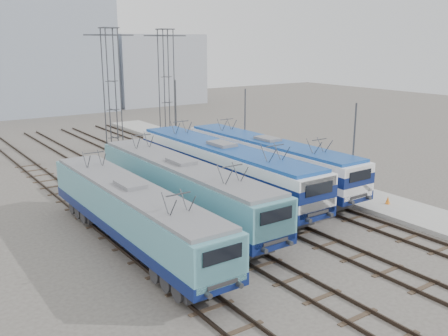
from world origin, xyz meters
TOP-DOWN VIEW (x-y plane):
  - ground at (0.00, 0.00)m, footprint 160.00×160.00m
  - platform at (10.20, 8.00)m, footprint 4.00×70.00m
  - locomotive_far_left at (-6.75, 3.54)m, footprint 2.71×17.11m
  - locomotive_center_left at (-2.25, 5.94)m, footprint 2.84×17.91m
  - locomotive_center_right at (2.25, 8.10)m, footprint 2.99×18.90m
  - locomotive_far_right at (6.75, 8.55)m, footprint 2.83×17.91m
  - catenary_tower_west at (0.00, 22.00)m, footprint 4.50×1.20m
  - catenary_tower_east at (6.50, 24.00)m, footprint 4.50×1.20m
  - mast_front at (8.60, 2.00)m, footprint 0.12×0.12m
  - mast_mid at (8.60, 14.00)m, footprint 0.12×0.12m
  - mast_rear at (8.60, 26.00)m, footprint 0.12×0.12m
  - safety_cone at (10.11, 0.08)m, footprint 0.32×0.32m
  - building_center at (4.00, 62.00)m, footprint 22.00×14.00m
  - building_east at (24.00, 62.00)m, footprint 16.00×12.00m

SIDE VIEW (x-z plane):
  - ground at x=0.00m, z-range 0.00..0.00m
  - platform at x=10.20m, z-range 0.00..0.30m
  - safety_cone at x=10.11m, z-range 0.30..0.84m
  - locomotive_far_left at x=-6.75m, z-range 0.53..3.75m
  - locomotive_center_left at x=-2.25m, z-range 0.55..3.92m
  - locomotive_far_right at x=6.75m, z-range 0.60..3.97m
  - locomotive_center_right at x=2.25m, z-range 0.63..4.18m
  - mast_front at x=8.60m, z-range 0.00..7.00m
  - mast_mid at x=8.60m, z-range 0.00..7.00m
  - mast_rear at x=8.60m, z-range 0.00..7.00m
  - building_east at x=24.00m, z-range 0.00..12.00m
  - catenary_tower_west at x=0.00m, z-range 0.64..12.64m
  - catenary_tower_east at x=6.50m, z-range 0.64..12.64m
  - building_center at x=4.00m, z-range 0.00..18.00m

